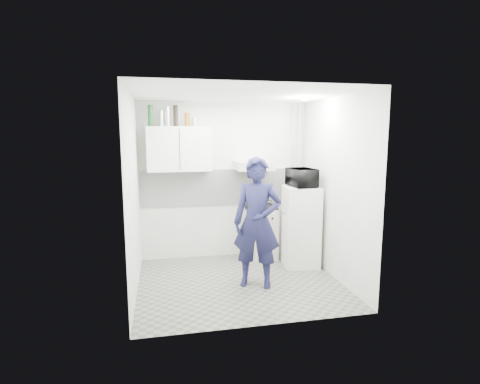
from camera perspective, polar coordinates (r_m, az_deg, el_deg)
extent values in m
plane|color=slate|center=(5.46, -0.11, -13.57)|extent=(2.80, 2.80, 0.00)
plane|color=white|center=(5.08, -0.12, 14.67)|extent=(2.80, 2.80, 0.00)
plane|color=silver|center=(6.33, -2.42, 1.70)|extent=(2.80, 0.00, 2.80)
plane|color=silver|center=(5.02, -15.95, -0.47)|extent=(0.00, 2.60, 2.60)
plane|color=silver|center=(5.57, 14.14, 0.48)|extent=(0.00, 2.60, 2.60)
imported|color=#18193C|center=(5.10, 2.61, -4.68)|extent=(0.76, 0.64, 1.78)
cube|color=#B7B0A4|center=(6.37, 2.90, -6.22)|extent=(0.54, 0.54, 0.86)
cube|color=white|center=(6.02, 9.24, -5.19)|extent=(0.58, 0.58, 1.27)
cube|color=black|center=(6.27, 2.93, -2.26)|extent=(0.52, 0.52, 0.03)
cylinder|color=silver|center=(6.25, 2.97, -1.65)|extent=(0.19, 0.19, 0.10)
imported|color=black|center=(5.89, 9.42, 2.18)|extent=(0.54, 0.39, 0.28)
cylinder|color=#144C1E|center=(6.03, -13.51, 11.24)|extent=(0.08, 0.08, 0.33)
cylinder|color=silver|center=(6.03, -11.91, 10.89)|extent=(0.06, 0.06, 0.24)
cylinder|color=silver|center=(6.03, -10.98, 11.22)|extent=(0.07, 0.07, 0.30)
cylinder|color=black|center=(6.04, -9.78, 11.35)|extent=(0.07, 0.07, 0.33)
cylinder|color=brown|center=(6.04, -8.05, 10.86)|extent=(0.09, 0.09, 0.22)
cylinder|color=silver|center=(6.05, -7.03, 10.50)|extent=(0.07, 0.07, 0.14)
cube|color=white|center=(6.04, -9.26, 6.49)|extent=(1.00, 0.35, 0.70)
cube|color=#B7B0A4|center=(6.15, 2.10, 4.03)|extent=(0.60, 0.50, 0.14)
cube|color=white|center=(6.33, -2.39, 0.79)|extent=(2.74, 0.03, 0.60)
cylinder|color=#B7B0A4|center=(6.59, 8.92, 1.88)|extent=(0.05, 0.05, 2.60)
cylinder|color=#B7B0A4|center=(6.55, 7.94, 1.86)|extent=(0.04, 0.04, 2.60)
cylinder|color=white|center=(5.56, 9.89, 13.73)|extent=(0.10, 0.10, 0.02)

